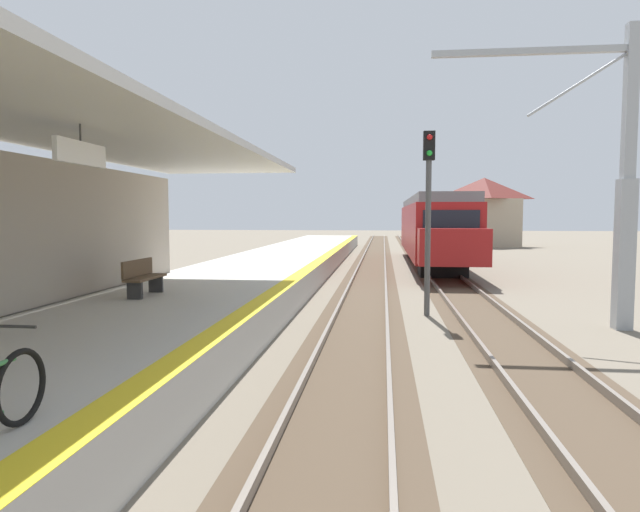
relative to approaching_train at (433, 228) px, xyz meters
name	(u,v)px	position (x,y,z in m)	size (l,w,h in m)	color
station_platform	(195,305)	(-7.80, -17.87, -1.73)	(5.00, 80.00, 0.91)	#B7B5AD
track_pair_nearest_platform	(364,300)	(-3.40, -13.87, -2.13)	(2.34, 120.00, 0.16)	#4C3D2D
track_pair_middle	(469,302)	(0.00, -13.87, -2.13)	(2.34, 120.00, 0.16)	#4C3D2D
approaching_train	(433,228)	(0.00, 0.00, 0.00)	(2.93, 19.60, 4.76)	maroon
rail_signal_post	(428,203)	(-1.55, -16.19, 1.02)	(0.32, 0.34, 5.20)	#4C4C4C
catenary_pylon_far_side	(614,185)	(2.87, -17.56, 1.43)	(5.00, 0.40, 7.50)	#9EA3A8
platform_bench	(143,276)	(-8.62, -19.25, -0.80)	(0.45, 1.60, 0.88)	brown
distant_trackside_house	(484,211)	(6.56, 21.40, 1.16)	(6.60, 5.28, 6.40)	tan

